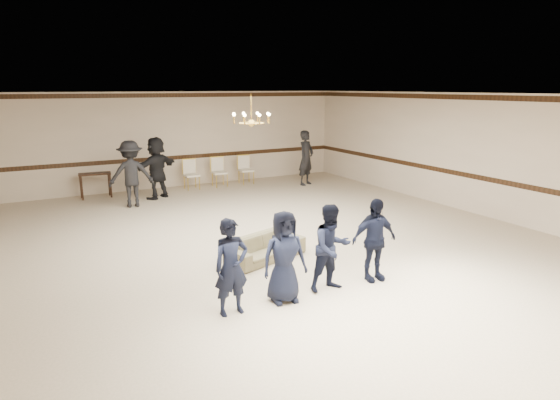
{
  "coord_description": "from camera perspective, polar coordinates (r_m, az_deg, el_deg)",
  "views": [
    {
      "loc": [
        -4.56,
        -8.77,
        3.35
      ],
      "look_at": [
        -0.08,
        -0.5,
        1.09
      ],
      "focal_mm": 30.29,
      "sensor_mm": 36.0,
      "label": 1
    }
  ],
  "objects": [
    {
      "name": "adult_left",
      "position": [
        14.03,
        -17.54,
        3.01
      ],
      "size": [
        1.3,
        0.85,
        1.89
      ],
      "primitive_type": "imported",
      "rotation": [
        0.0,
        0.0,
        3.01
      ],
      "color": "black",
      "rests_on": "floor"
    },
    {
      "name": "room",
      "position": [
        10.04,
        -0.98,
        3.47
      ],
      "size": [
        12.01,
        14.01,
        3.21
      ],
      "color": "beige",
      "rests_on": "ground"
    },
    {
      "name": "banquet_chair_left",
      "position": [
        16.03,
        -10.63,
        3.01
      ],
      "size": [
        0.48,
        0.48,
        0.98
      ],
      "primitive_type": null,
      "rotation": [
        0.0,
        0.0,
        0.01
      ],
      "color": "beige",
      "rests_on": "floor"
    },
    {
      "name": "boy_a",
      "position": [
        7.12,
        -5.91,
        -8.05
      ],
      "size": [
        0.55,
        0.37,
        1.48
      ],
      "primitive_type": "imported",
      "rotation": [
        0.0,
        0.0,
        0.02
      ],
      "color": "black",
      "rests_on": "floor"
    },
    {
      "name": "settee",
      "position": [
        9.43,
        -1.73,
        -5.71
      ],
      "size": [
        1.8,
        1.13,
        0.49
      ],
      "primitive_type": "imported",
      "rotation": [
        0.0,
        0.0,
        0.31
      ],
      "color": "#786D50",
      "rests_on": "floor"
    },
    {
      "name": "console_table",
      "position": [
        15.62,
        -21.36,
        1.65
      ],
      "size": [
        0.97,
        0.49,
        0.78
      ],
      "primitive_type": "cube",
      "rotation": [
        0.0,
        0.0,
        -0.1
      ],
      "color": "black",
      "rests_on": "floor"
    },
    {
      "name": "chair_rail",
      "position": [
        16.57,
        -12.24,
        5.05
      ],
      "size": [
        12.0,
        0.02,
        0.14
      ],
      "primitive_type": "cube",
      "color": "black",
      "rests_on": "wall_back"
    },
    {
      "name": "chandelier",
      "position": [
        10.8,
        -3.5,
        10.97
      ],
      "size": [
        0.94,
        0.94,
        0.89
      ],
      "primitive_type": null,
      "color": "gold",
      "rests_on": "ceiling"
    },
    {
      "name": "boy_d",
      "position": [
        8.45,
        11.29,
        -4.73
      ],
      "size": [
        0.9,
        0.45,
        1.48
      ],
      "primitive_type": "imported",
      "rotation": [
        0.0,
        0.0,
        -0.1
      ],
      "color": "black",
      "rests_on": "floor"
    },
    {
      "name": "banquet_chair_right",
      "position": [
        16.74,
        -4.11,
        3.64
      ],
      "size": [
        0.5,
        0.5,
        0.98
      ],
      "primitive_type": null,
      "rotation": [
        0.0,
        0.0,
        -0.05
      ],
      "color": "beige",
      "rests_on": "floor"
    },
    {
      "name": "crown_molding",
      "position": [
        16.41,
        -12.6,
        12.25
      ],
      "size": [
        12.0,
        0.02,
        0.14
      ],
      "primitive_type": "cube",
      "color": "black",
      "rests_on": "wall_back"
    },
    {
      "name": "adult_mid",
      "position": [
        14.9,
        -14.67,
        3.78
      ],
      "size": [
        1.81,
        1.34,
        1.89
      ],
      "primitive_type": "imported",
      "rotation": [
        0.0,
        0.0,
        3.64
      ],
      "color": "black",
      "rests_on": "floor"
    },
    {
      "name": "boy_b",
      "position": [
        7.48,
        0.51,
        -6.89
      ],
      "size": [
        0.78,
        0.56,
        1.48
      ],
      "primitive_type": "imported",
      "rotation": [
        0.0,
        0.0,
        -0.12
      ],
      "color": "black",
      "rests_on": "floor"
    },
    {
      "name": "banquet_chair_mid",
      "position": [
        16.36,
        -7.3,
        3.34
      ],
      "size": [
        0.52,
        0.52,
        0.98
      ],
      "primitive_type": null,
      "rotation": [
        0.0,
        0.0,
        -0.1
      ],
      "color": "beige",
      "rests_on": "floor"
    },
    {
      "name": "adult_right",
      "position": [
        16.49,
        3.17,
        5.1
      ],
      "size": [
        0.82,
        0.71,
        1.89
      ],
      "primitive_type": "imported",
      "rotation": [
        0.0,
        0.0,
        0.44
      ],
      "color": "black",
      "rests_on": "floor"
    },
    {
      "name": "boy_c",
      "position": [
        7.93,
        6.24,
        -5.77
      ],
      "size": [
        0.72,
        0.57,
        1.48
      ],
      "primitive_type": "imported",
      "rotation": [
        0.0,
        0.0,
        -0.01
      ],
      "color": "black",
      "rests_on": "floor"
    }
  ]
}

